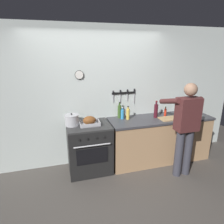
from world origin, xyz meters
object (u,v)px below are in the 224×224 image
stove (89,148)px  cutting_board (169,119)px  bottle_dish_soap (122,114)px  bottle_hot_sauce (165,112)px  stock_pot (72,120)px  bottle_wine_red (156,111)px  roasting_pan (89,121)px  bottle_olive_oil (119,111)px  bottle_cooking_oil (128,114)px  person_cook (186,125)px

stove → cutting_board: (1.53, -0.12, 0.46)m
bottle_dish_soap → bottle_hot_sauce: bottle_dish_soap is taller
stock_pot → bottle_hot_sauce: (1.82, -0.01, -0.02)m
stock_pot → bottle_wine_red: bearing=-0.6°
roasting_pan → bottle_olive_oil: size_ratio=1.12×
stove → cutting_board: cutting_board is taller
bottle_cooking_oil → bottle_wine_red: (0.56, -0.05, 0.03)m
stove → bottle_olive_oil: bearing=18.0°
stock_pot → bottle_cooking_oil: bottle_cooking_oil is taller
stove → stock_pot: 0.62m
person_cook → bottle_olive_oil: (-0.92, 0.79, 0.08)m
stove → bottle_wine_red: bottle_wine_red is taller
stove → bottle_hot_sauce: (1.54, 0.05, 0.53)m
person_cook → stock_pot: size_ratio=6.79×
bottle_wine_red → roasting_pan: bearing=-177.4°
roasting_pan → cutting_board: (1.51, -0.10, -0.06)m
roasting_pan → bottle_dish_soap: bearing=13.3°
person_cook → bottle_wine_red: person_cook is taller
bottle_hot_sauce → stock_pot: bearing=179.7°
person_cook → cutting_board: person_cook is taller
stock_pot → bottle_hot_sauce: 1.82m
bottle_dish_soap → bottle_olive_oil: bottle_olive_oil is taller
stock_pot → bottle_hot_sauce: bearing=-0.3°
bottle_cooking_oil → bottle_hot_sauce: bearing=-3.3°
bottle_hot_sauce → cutting_board: bearing=-93.8°
stock_pot → bottle_olive_oil: bearing=9.5°
stove → bottle_wine_red: (1.33, 0.04, 0.59)m
roasting_pan → stock_pot: size_ratio=1.44×
person_cook → roasting_pan: person_cook is taller
bottle_olive_oil → stove: bearing=-162.0°
bottle_olive_oil → bottle_dish_soap: bearing=-66.4°
cutting_board → bottle_dish_soap: size_ratio=1.55×
cutting_board → bottle_olive_oil: size_ratio=1.15×
stove → bottle_wine_red: 1.45m
stove → person_cook: 1.74m
bottle_hot_sauce → bottle_cooking_oil: bearing=176.7°
stock_pot → person_cook: bearing=-18.9°
stock_pot → cutting_board: bearing=-5.5°
stock_pot → bottle_hot_sauce: stock_pot is taller
bottle_dish_soap → bottle_hot_sauce: 0.87m
roasting_pan → bottle_dish_soap: 0.68m
person_cook → bottle_hot_sauce: 0.62m
bottle_olive_oil → bottle_hot_sauce: bearing=-10.3°
bottle_dish_soap → stove: bearing=-168.8°
person_cook → roasting_pan: 1.64m
cutting_board → bottle_dish_soap: bottle_dish_soap is taller
bottle_olive_oil → roasting_pan: bearing=-159.7°
bottle_cooking_oil → cutting_board: bearing=-15.5°
person_cook → bottle_wine_red: 0.67m
cutting_board → bottle_dish_soap: 0.90m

